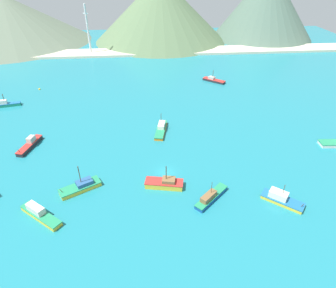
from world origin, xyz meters
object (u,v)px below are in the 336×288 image
object	(u,v)px
fishing_boat_8	(81,187)
fishing_boat_10	(7,104)
fishing_boat_3	(165,183)
fishing_boat_7	(214,80)
fishing_boat_6	(161,129)
buoy_0	(40,89)
fishing_boat_0	(39,214)
radio_tower	(88,30)
fishing_boat_11	(30,144)
fishing_boat_1	(281,199)
fishing_boat_4	(211,197)

from	to	relation	value
fishing_boat_8	fishing_boat_10	xyz separation A→B (m)	(-33.10, 46.73, 0.03)
fishing_boat_3	fishing_boat_7	distance (m)	69.74
fishing_boat_6	buoy_0	distance (m)	59.03
fishing_boat_0	buoy_0	distance (m)	71.90
fishing_boat_3	radio_tower	size ratio (longest dim) A/B	0.36
fishing_boat_0	fishing_boat_11	world-z (taller)	fishing_boat_11
buoy_0	fishing_boat_7	bearing A→B (deg)	1.96
fishing_boat_3	fishing_boat_8	distance (m)	18.89
buoy_0	fishing_boat_10	bearing A→B (deg)	-115.21
fishing_boat_8	fishing_boat_11	size ratio (longest dim) A/B	0.93
radio_tower	fishing_boat_1	bearing A→B (deg)	-64.85
fishing_boat_1	fishing_boat_10	size ratio (longest dim) A/B	0.96
fishing_boat_7	buoy_0	distance (m)	70.96
fishing_boat_3	buoy_0	distance (m)	76.85
fishing_boat_1	fishing_boat_11	world-z (taller)	fishing_boat_1
fishing_boat_4	fishing_boat_8	size ratio (longest dim) A/B	0.90
fishing_boat_6	buoy_0	bearing A→B (deg)	141.08
fishing_boat_7	radio_tower	xyz separation A→B (m)	(-56.89, 45.97, 12.12)
fishing_boat_1	fishing_boat_6	bearing A→B (deg)	125.90
fishing_boat_0	buoy_0	world-z (taller)	fishing_boat_0
fishing_boat_8	buoy_0	distance (m)	66.88
fishing_boat_7	fishing_boat_8	bearing A→B (deg)	-124.99
fishing_boat_7	buoy_0	world-z (taller)	fishing_boat_7
fishing_boat_1	radio_tower	distance (m)	130.77
fishing_boat_4	fishing_boat_10	xyz separation A→B (m)	(-61.50, 52.70, -0.00)
fishing_boat_7	fishing_boat_10	distance (m)	79.80
fishing_boat_7	fishing_boat_11	xyz separation A→B (m)	(-61.65, -44.98, 0.17)
fishing_boat_4	radio_tower	xyz separation A→B (m)	(-40.48, 115.95, 11.99)
fishing_boat_6	radio_tower	bearing A→B (deg)	110.46
fishing_boat_6	fishing_boat_10	size ratio (longest dim) A/B	1.26
fishing_boat_6	buoy_0	xyz separation A→B (m)	(-45.93, 37.09, -0.64)
radio_tower	fishing_boat_11	bearing A→B (deg)	-93.00
fishing_boat_11	buoy_0	bearing A→B (deg)	102.28
fishing_boat_4	fishing_boat_7	bearing A→B (deg)	76.81
radio_tower	fishing_boat_6	bearing A→B (deg)	-69.54
fishing_boat_0	fishing_boat_10	xyz separation A→B (m)	(-26.14, 54.45, -0.09)
fishing_boat_10	radio_tower	xyz separation A→B (m)	(21.02, 63.25, 11.99)
fishing_boat_0	fishing_boat_8	size ratio (longest dim) A/B	1.01
fishing_boat_0	fishing_boat_8	distance (m)	10.39
fishing_boat_0	fishing_boat_4	world-z (taller)	fishing_boat_4
fishing_boat_11	fishing_boat_0	bearing A→B (deg)	-69.70
fishing_boat_11	fishing_boat_1	bearing A→B (deg)	-24.12
fishing_boat_1	fishing_boat_3	size ratio (longest dim) A/B	0.95
fishing_boat_1	fishing_boat_4	bearing A→B (deg)	172.61
fishing_boat_11	buoy_0	distance (m)	43.55
fishing_boat_10	fishing_boat_4	bearing A→B (deg)	-40.59
fishing_boat_3	fishing_boat_6	xyz separation A→B (m)	(0.95, 25.22, -0.13)
fishing_boat_8	fishing_boat_6	bearing A→B (deg)	51.01
fishing_boat_11	fishing_boat_3	bearing A→B (deg)	-28.94
fishing_boat_0	fishing_boat_3	distance (m)	26.76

